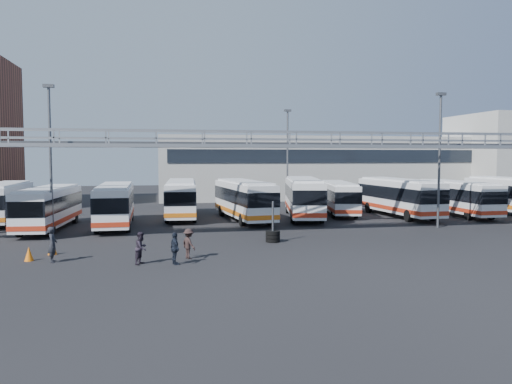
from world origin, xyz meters
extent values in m
plane|color=black|center=(0.00, 0.00, 0.00)|extent=(140.00, 140.00, 0.00)
cube|color=#93959B|center=(0.00, 5.00, 6.10)|extent=(50.00, 1.80, 0.22)
cube|color=#93959B|center=(0.00, 4.15, 7.05)|extent=(50.00, 0.10, 0.10)
cube|color=#93959B|center=(0.00, 5.85, 7.05)|extent=(50.00, 0.10, 0.10)
cube|color=#4C4F54|center=(0.00, 9.00, 6.30)|extent=(45.00, 0.50, 0.35)
cube|color=#9E9E99|center=(12.00, 38.00, 4.00)|extent=(42.00, 14.00, 8.00)
cylinder|color=#4C4F54|center=(-16.00, 8.00, 5.00)|extent=(0.18, 0.18, 10.00)
cube|color=#4C4F54|center=(-16.00, 8.00, 10.10)|extent=(0.70, 0.35, 0.22)
cylinder|color=#4C4F54|center=(12.00, 7.00, 5.00)|extent=(0.18, 0.18, 10.00)
cube|color=#4C4F54|center=(12.00, 7.00, 10.10)|extent=(0.70, 0.35, 0.22)
cylinder|color=#4C4F54|center=(4.00, 22.00, 5.00)|extent=(0.18, 0.18, 10.00)
cube|color=#4C4F54|center=(4.00, 22.00, 10.10)|extent=(0.70, 0.35, 0.22)
cube|color=silver|center=(-21.37, 16.43, 1.77)|extent=(2.92, 10.76, 2.66)
cube|color=black|center=(-21.37, 16.43, 2.08)|extent=(2.98, 10.82, 1.07)
cube|color=orange|center=(-21.37, 16.43, 0.82)|extent=(2.97, 10.81, 0.34)
cube|color=silver|center=(-21.37, 16.43, 3.18)|extent=(2.63, 9.68, 0.16)
cylinder|color=black|center=(-20.12, 13.07, 0.48)|extent=(0.34, 0.98, 0.97)
cylinder|color=black|center=(-22.62, 19.78, 0.48)|extent=(0.34, 0.98, 0.97)
cylinder|color=black|center=(-20.44, 19.89, 0.48)|extent=(0.34, 0.98, 0.97)
cube|color=silver|center=(-16.90, 11.44, 1.72)|extent=(3.06, 10.48, 2.59)
cube|color=black|center=(-16.90, 11.44, 2.02)|extent=(3.13, 10.55, 1.03)
cube|color=#B62E16|center=(-16.90, 11.44, 0.80)|extent=(3.12, 10.53, 0.33)
cube|color=silver|center=(-16.90, 11.44, 3.08)|extent=(2.76, 9.43, 0.15)
cylinder|color=black|center=(-18.18, 8.22, 0.47)|extent=(0.35, 0.96, 0.94)
cylinder|color=black|center=(-16.08, 8.07, 0.47)|extent=(0.35, 0.96, 0.94)
cylinder|color=black|center=(-17.72, 14.82, 0.47)|extent=(0.35, 0.96, 0.94)
cylinder|color=black|center=(-15.62, 14.67, 0.47)|extent=(0.35, 0.96, 0.94)
cube|color=silver|center=(-12.25, 12.32, 1.77)|extent=(2.66, 10.74, 2.67)
cube|color=black|center=(-12.25, 12.32, 2.09)|extent=(2.72, 10.81, 1.07)
cube|color=#B62E16|center=(-12.25, 12.32, 0.83)|extent=(2.71, 10.79, 0.34)
cube|color=silver|center=(-12.25, 12.32, 3.19)|extent=(2.39, 9.67, 0.16)
cylinder|color=black|center=(-13.27, 8.88, 0.49)|extent=(0.31, 0.98, 0.97)
cylinder|color=black|center=(-11.08, 8.93, 0.49)|extent=(0.31, 0.98, 0.97)
cylinder|color=black|center=(-13.41, 15.72, 0.49)|extent=(0.31, 0.98, 0.97)
cylinder|color=black|center=(-11.22, 15.77, 0.49)|extent=(0.31, 0.98, 0.97)
cube|color=silver|center=(-7.00, 16.96, 1.80)|extent=(3.06, 10.98, 2.72)
cube|color=black|center=(-7.00, 16.96, 2.12)|extent=(3.13, 11.04, 1.09)
cube|color=orange|center=(-7.00, 16.96, 0.84)|extent=(3.12, 11.03, 0.35)
cube|color=silver|center=(-7.00, 16.96, 3.24)|extent=(2.76, 9.88, 0.16)
cylinder|color=black|center=(-8.30, 13.56, 0.49)|extent=(0.35, 1.00, 0.99)
cylinder|color=black|center=(-6.07, 13.43, 0.49)|extent=(0.35, 1.00, 0.99)
cylinder|color=black|center=(-7.92, 20.50, 0.49)|extent=(0.35, 1.00, 0.99)
cylinder|color=black|center=(-5.69, 20.37, 0.49)|extent=(0.35, 1.00, 0.99)
cube|color=silver|center=(-1.83, 14.14, 1.84)|extent=(3.70, 11.28, 2.77)
cube|color=black|center=(-1.83, 14.14, 2.16)|extent=(3.77, 11.35, 1.11)
cube|color=orange|center=(-1.83, 14.14, 0.86)|extent=(3.75, 11.33, 0.35)
cube|color=silver|center=(-1.83, 14.14, 3.30)|extent=(3.33, 10.15, 0.16)
cylinder|color=black|center=(-2.58, 10.49, 0.50)|extent=(0.41, 1.03, 1.01)
cylinder|color=black|center=(-0.32, 10.74, 0.50)|extent=(0.41, 1.03, 1.01)
cylinder|color=black|center=(-3.35, 17.54, 0.50)|extent=(0.41, 1.03, 1.01)
cylinder|color=black|center=(-1.08, 17.78, 0.50)|extent=(0.41, 1.03, 1.01)
cube|color=silver|center=(3.62, 14.82, 1.91)|extent=(4.82, 11.79, 2.87)
cube|color=black|center=(3.62, 14.82, 2.25)|extent=(4.89, 11.86, 1.15)
cube|color=#B62E16|center=(3.62, 14.82, 0.89)|extent=(4.88, 11.84, 0.37)
cube|color=silver|center=(3.62, 14.82, 3.43)|extent=(4.34, 10.61, 0.17)
cylinder|color=black|center=(1.74, 11.45, 0.52)|extent=(0.51, 1.09, 1.05)
cylinder|color=black|center=(4.06, 10.98, 0.52)|extent=(0.51, 1.09, 1.05)
cylinder|color=black|center=(3.19, 18.66, 0.52)|extent=(0.51, 1.09, 1.05)
cylinder|color=black|center=(5.51, 18.19, 0.52)|extent=(0.51, 1.09, 1.05)
cube|color=silver|center=(7.66, 16.92, 1.65)|extent=(4.04, 10.18, 2.48)
cube|color=black|center=(7.66, 16.92, 1.94)|extent=(4.11, 10.25, 0.99)
cube|color=#B62E16|center=(7.66, 16.92, 0.77)|extent=(4.10, 10.24, 0.32)
cube|color=silver|center=(7.66, 16.92, 2.96)|extent=(3.64, 9.16, 0.14)
cylinder|color=black|center=(6.09, 13.99, 0.45)|extent=(0.43, 0.94, 0.90)
cylinder|color=black|center=(8.07, 13.62, 0.45)|extent=(0.43, 0.94, 0.90)
cylinder|color=black|center=(7.25, 20.23, 0.45)|extent=(0.43, 0.94, 0.90)
cylinder|color=black|center=(9.24, 19.86, 0.45)|extent=(0.43, 0.94, 0.90)
cube|color=silver|center=(12.37, 14.16, 1.86)|extent=(3.16, 11.32, 2.80)
cube|color=black|center=(12.37, 14.16, 2.19)|extent=(3.23, 11.38, 1.12)
cube|color=#B62E16|center=(12.37, 14.16, 0.87)|extent=(3.22, 11.37, 0.36)
cube|color=silver|center=(12.37, 14.16, 3.34)|extent=(2.85, 10.19, 0.16)
cylinder|color=black|center=(11.42, 10.52, 0.51)|extent=(0.36, 1.03, 1.02)
cylinder|color=black|center=(13.72, 10.65, 0.51)|extent=(0.36, 1.03, 1.02)
cylinder|color=black|center=(11.02, 17.67, 0.51)|extent=(0.36, 1.03, 1.02)
cylinder|color=black|center=(13.32, 17.80, 0.51)|extent=(0.36, 1.03, 1.02)
cube|color=silver|center=(18.02, 13.86, 1.73)|extent=(2.43, 10.44, 2.61)
cube|color=black|center=(18.02, 13.86, 2.04)|extent=(2.49, 10.50, 1.04)
cube|color=#B62E16|center=(18.02, 13.86, 0.81)|extent=(2.48, 10.49, 0.33)
cube|color=silver|center=(18.02, 13.86, 3.11)|extent=(2.18, 9.40, 0.15)
cylinder|color=black|center=(16.97, 10.52, 0.47)|extent=(0.29, 0.95, 0.95)
cylinder|color=black|center=(19.10, 10.53, 0.47)|extent=(0.29, 0.95, 0.95)
cylinder|color=black|center=(16.94, 17.19, 0.47)|extent=(0.29, 0.95, 0.95)
cylinder|color=black|center=(19.07, 17.20, 0.47)|extent=(0.29, 0.95, 0.95)
cylinder|color=black|center=(21.68, 15.80, 0.52)|extent=(0.42, 1.06, 1.04)
cylinder|color=black|center=(24.02, 16.06, 0.52)|extent=(0.42, 1.06, 1.04)
imported|color=black|center=(-14.23, -0.77, 0.91)|extent=(0.49, 0.70, 1.83)
imported|color=#251E2A|center=(-9.76, -2.08, 0.82)|extent=(0.92, 0.99, 1.64)
imported|color=black|center=(-7.33, -1.16, 0.80)|extent=(1.02, 1.19, 1.59)
imported|color=black|center=(-8.10, -2.54, 0.81)|extent=(0.68, 1.03, 1.63)
cone|color=orange|center=(-14.68, 1.33, 0.39)|extent=(0.62, 0.62, 0.79)
cone|color=orange|center=(-15.51, -0.22, 0.37)|extent=(0.53, 0.53, 0.73)
cylinder|color=black|center=(-1.82, 3.04, 0.13)|extent=(0.91, 0.91, 0.22)
cylinder|color=black|center=(-1.82, 3.04, 0.37)|extent=(0.91, 0.91, 0.22)
cylinder|color=black|center=(-1.82, 3.04, 0.60)|extent=(0.91, 0.91, 0.22)
cylinder|color=#4C4F54|center=(-1.82, 3.04, 1.30)|extent=(0.13, 0.13, 2.59)
camera|label=1|loc=(-8.75, -27.50, 5.37)|focal=35.00mm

